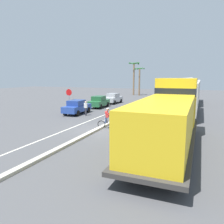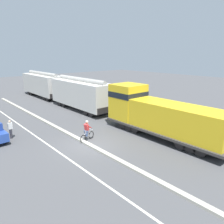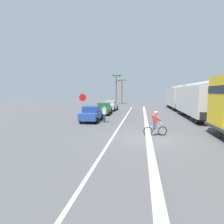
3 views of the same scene
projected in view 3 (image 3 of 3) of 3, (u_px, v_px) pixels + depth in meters
The scene contains 13 objects.
ground_plane at pixel (148, 138), 11.65m from camera, with size 120.00×120.00×0.00m, color #4C4C4F.
median_curb at pixel (146, 122), 17.52m from camera, with size 0.36×36.00×0.16m, color #B2AD9E.
lane_stripe at pixel (122, 122), 17.93m from camera, with size 0.14×36.00×0.01m, color silver.
hopper_car_lead at pixel (197, 101), 20.33m from camera, with size 2.90×10.60×4.18m.
hopper_car_middle at pixel (177, 98), 31.69m from camera, with size 2.90×10.60×4.18m.
parked_car_blue at pixel (92, 114), 18.44m from camera, with size 1.94×4.25×1.62m.
parked_car_green at pixel (104, 108), 24.08m from camera, with size 1.99×4.28×1.62m.
parked_car_silver at pixel (111, 106), 29.16m from camera, with size 1.95×4.26×1.62m.
cyclist at pixel (155, 124), 12.29m from camera, with size 1.66×0.61×1.71m.
stop_sign at pixel (83, 102), 18.28m from camera, with size 0.76×0.08×2.88m.
palm_tree_near at pixel (116, 82), 44.97m from camera, with size 2.70×2.76×7.69m.
palm_tree_far at pixel (122, 86), 44.22m from camera, with size 2.37×2.15×6.43m.
pedestrian_by_cars at pixel (104, 114), 17.67m from camera, with size 0.34×0.22×1.62m.
Camera 3 is at (-0.50, -11.62, 3.09)m, focal length 28.00 mm.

